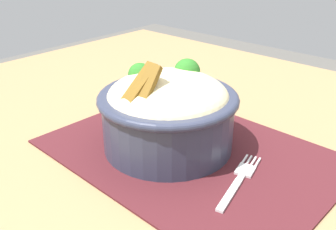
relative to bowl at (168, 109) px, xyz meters
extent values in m
cube|color=#99754C|center=(0.06, 0.01, -0.07)|extent=(1.25, 1.00, 0.03)
cylinder|color=olive|center=(-0.51, 0.45, -0.44)|extent=(0.04, 0.04, 0.70)
cube|color=#47191E|center=(0.03, 0.01, -0.06)|extent=(0.40, 0.30, 0.00)
cylinder|color=#2D3347|center=(0.00, 0.00, -0.02)|extent=(0.18, 0.18, 0.08)
torus|color=#2D3347|center=(0.00, 0.00, 0.02)|extent=(0.20, 0.20, 0.01)
ellipsoid|color=beige|center=(0.00, 0.00, 0.02)|extent=(0.22, 0.22, 0.06)
sphere|color=#296E23|center=(0.00, -0.02, 0.04)|extent=(0.03, 0.03, 0.03)
sphere|color=#296E23|center=(-0.05, 0.00, 0.04)|extent=(0.03, 0.03, 0.03)
sphere|color=#296E23|center=(-0.01, 0.05, 0.04)|extent=(0.04, 0.04, 0.04)
cylinder|color=orange|center=(-0.01, 0.00, 0.03)|extent=(0.01, 0.04, 0.01)
cylinder|color=orange|center=(-0.01, 0.00, 0.03)|extent=(0.02, 0.03, 0.01)
cylinder|color=orange|center=(-0.04, 0.02, 0.03)|extent=(0.02, 0.03, 0.01)
cube|color=brown|center=(0.00, -0.05, 0.05)|extent=(0.02, 0.05, 0.05)
cube|color=brown|center=(0.01, -0.05, 0.05)|extent=(0.03, 0.05, 0.05)
cube|color=silver|center=(0.13, -0.04, -0.06)|extent=(0.02, 0.07, 0.00)
cube|color=silver|center=(0.12, 0.00, -0.06)|extent=(0.01, 0.01, 0.00)
cube|color=silver|center=(0.12, 0.02, -0.06)|extent=(0.03, 0.03, 0.00)
cube|color=silver|center=(0.12, 0.04, -0.06)|extent=(0.01, 0.02, 0.00)
cube|color=silver|center=(0.12, 0.04, -0.06)|extent=(0.01, 0.02, 0.00)
cube|color=silver|center=(0.11, 0.04, -0.06)|extent=(0.01, 0.02, 0.00)
cube|color=silver|center=(0.11, 0.04, -0.06)|extent=(0.01, 0.02, 0.00)
camera|label=1|loc=(0.33, -0.36, 0.23)|focal=41.32mm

